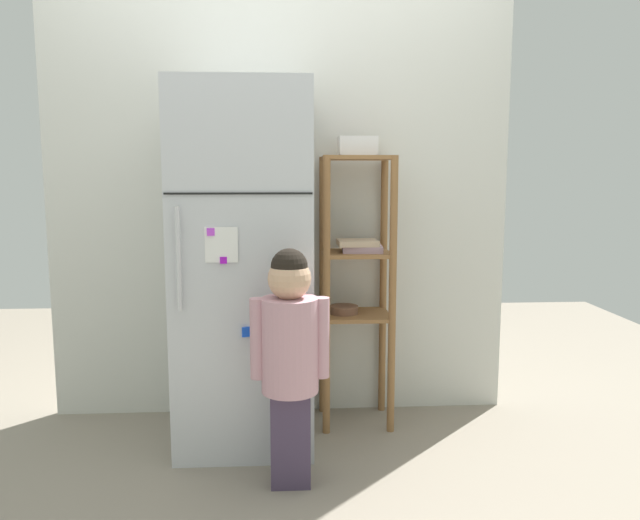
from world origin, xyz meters
TOP-DOWN VIEW (x-y plane):
  - ground_plane at (0.00, 0.00)m, footprint 6.00×6.00m
  - kitchen_wall_back at (0.00, 0.36)m, footprint 2.35×0.03m
  - refrigerator at (-0.16, 0.02)m, footprint 0.61×0.66m
  - child_standing at (0.04, -0.46)m, footprint 0.31×0.23m
  - pantry_shelf_unit at (0.37, 0.17)m, footprint 0.35×0.31m
  - fruit_bin at (0.38, 0.19)m, footprint 0.18×0.15m

SIDE VIEW (x-z plane):
  - ground_plane at x=0.00m, z-range 0.00..0.00m
  - child_standing at x=0.04m, z-range 0.10..1.07m
  - pantry_shelf_unit at x=0.37m, z-range 0.11..1.45m
  - refrigerator at x=-0.16m, z-range 0.00..1.64m
  - kitchen_wall_back at x=0.00m, z-range 0.00..2.14m
  - fruit_bin at x=0.38m, z-range 1.32..1.42m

